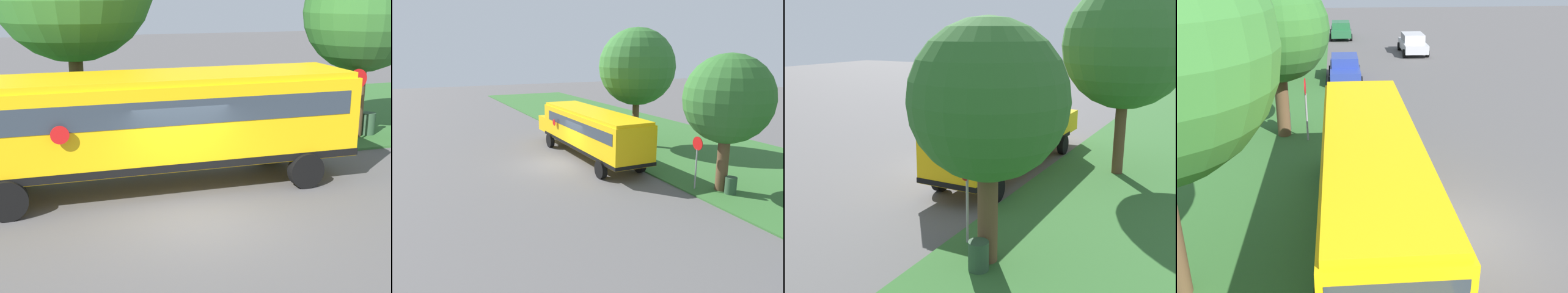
{
  "view_description": "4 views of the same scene",
  "coord_description": "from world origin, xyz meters",
  "views": [
    {
      "loc": [
        11.6,
        -3.51,
        5.24
      ],
      "look_at": [
        -1.3,
        0.4,
        1.43
      ],
      "focal_mm": 50.0,
      "sensor_mm": 36.0,
      "label": 1
    },
    {
      "loc": [
        8.05,
        21.12,
        6.71
      ],
      "look_at": [
        -1.23,
        1.96,
        1.43
      ],
      "focal_mm": 35.0,
      "sensor_mm": 36.0,
      "label": 2
    },
    {
      "loc": [
        -11.01,
        18.27,
        6.32
      ],
      "look_at": [
        -1.47,
        0.68,
        1.24
      ],
      "focal_mm": 42.0,
      "sensor_mm": 36.0,
      "label": 3
    },
    {
      "loc": [
        -3.3,
        -10.82,
        7.32
      ],
      "look_at": [
        -2.23,
        2.66,
        1.62
      ],
      "focal_mm": 42.0,
      "sensor_mm": 36.0,
      "label": 4
    }
  ],
  "objects": [
    {
      "name": "ground_plane",
      "position": [
        0.0,
        0.0,
        0.0
      ],
      "size": [
        120.0,
        120.0,
        0.0
      ],
      "primitive_type": "plane",
      "color": "#565454"
    },
    {
      "name": "school_bus",
      "position": [
        -2.48,
        -0.38,
        1.92
      ],
      "size": [
        2.85,
        12.42,
        3.16
      ],
      "color": "yellow",
      "rests_on": "ground"
    },
    {
      "name": "car_blue_nearest",
      "position": [
        -2.8,
        17.33,
        0.88
      ],
      "size": [
        2.02,
        4.4,
        1.56
      ],
      "color": "#283D93",
      "rests_on": "ground"
    },
    {
      "name": "car_silver_middle",
      "position": [
        2.8,
        25.47,
        0.88
      ],
      "size": [
        2.02,
        4.4,
        1.56
      ],
      "color": "#B7B7BC",
      "rests_on": "ground"
    },
    {
      "name": "car_green_furthest",
      "position": [
        -2.8,
        33.05,
        0.88
      ],
      "size": [
        2.02,
        4.4,
        1.56
      ],
      "color": "#236038",
      "rests_on": "ground"
    },
    {
      "name": "oak_tree_roadside_mid",
      "position": [
        -5.66,
        7.85,
        4.65
      ],
      "size": [
        4.23,
        4.23,
        6.71
      ],
      "color": "brown",
      "rests_on": "ground"
    },
    {
      "name": "stop_sign",
      "position": [
        -4.6,
        7.26,
        1.74
      ],
      "size": [
        0.08,
        0.68,
        2.74
      ],
      "color": "gray",
      "rests_on": "ground"
    },
    {
      "name": "trash_bin",
      "position": [
        -5.68,
        8.54,
        0.45
      ],
      "size": [
        0.56,
        0.56,
        0.9
      ],
      "primitive_type": "cylinder",
      "color": "#2D4C33",
      "rests_on": "ground"
    }
  ]
}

